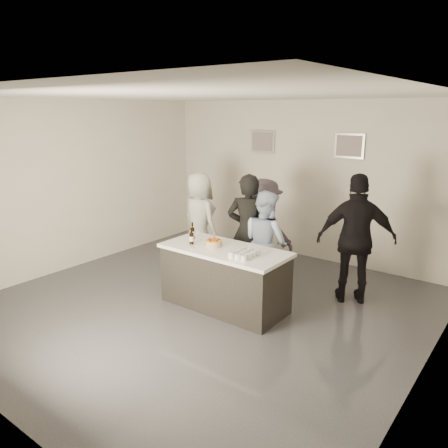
# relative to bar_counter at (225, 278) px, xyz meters

# --- Properties ---
(floor) EXTENTS (6.00, 6.00, 0.00)m
(floor) POSITION_rel_bar_counter_xyz_m (-0.26, -0.17, -0.45)
(floor) COLOR #3D3D42
(floor) RESTS_ON ground
(ceiling) EXTENTS (6.00, 6.00, 0.00)m
(ceiling) POSITION_rel_bar_counter_xyz_m (-0.26, -0.17, 2.55)
(ceiling) COLOR white
(wall_back) EXTENTS (6.00, 0.04, 3.00)m
(wall_back) POSITION_rel_bar_counter_xyz_m (-0.26, 2.83, 1.05)
(wall_back) COLOR beige
(wall_back) RESTS_ON ground
(wall_left) EXTENTS (0.04, 6.00, 3.00)m
(wall_left) POSITION_rel_bar_counter_xyz_m (-3.26, -0.17, 1.05)
(wall_left) COLOR beige
(wall_left) RESTS_ON ground
(wall_right) EXTENTS (0.04, 6.00, 3.00)m
(wall_right) POSITION_rel_bar_counter_xyz_m (2.74, -0.17, 1.05)
(wall_right) COLOR beige
(wall_right) RESTS_ON ground
(picture_left) EXTENTS (0.54, 0.04, 0.44)m
(picture_left) POSITION_rel_bar_counter_xyz_m (-1.16, 2.80, 1.75)
(picture_left) COLOR #B2B2B7
(picture_left) RESTS_ON wall_back
(picture_right) EXTENTS (0.54, 0.04, 0.44)m
(picture_right) POSITION_rel_bar_counter_xyz_m (0.64, 2.80, 1.75)
(picture_right) COLOR #B2B2B7
(picture_right) RESTS_ON wall_back
(bar_counter) EXTENTS (1.86, 0.86, 0.90)m
(bar_counter) POSITION_rel_bar_counter_xyz_m (0.00, 0.00, 0.00)
(bar_counter) COLOR white
(bar_counter) RESTS_ON ground
(cake) EXTENTS (0.24, 0.24, 0.08)m
(cake) POSITION_rel_bar_counter_xyz_m (-0.18, -0.01, 0.49)
(cake) COLOR orange
(cake) RESTS_ON bar_counter
(beer_bottle_a) EXTENTS (0.07, 0.07, 0.26)m
(beer_bottle_a) POSITION_rel_bar_counter_xyz_m (-0.68, 0.08, 0.58)
(beer_bottle_a) COLOR black
(beer_bottle_a) RESTS_ON bar_counter
(beer_bottle_b) EXTENTS (0.07, 0.07, 0.26)m
(beer_bottle_b) POSITION_rel_bar_counter_xyz_m (-0.50, -0.14, 0.58)
(beer_bottle_b) COLOR black
(beer_bottle_b) RESTS_ON bar_counter
(tumbler_cluster) EXTENTS (0.30, 0.40, 0.08)m
(tumbler_cluster) POSITION_rel_bar_counter_xyz_m (0.42, -0.12, 0.49)
(tumbler_cluster) COLOR #C79512
(tumbler_cluster) RESTS_ON bar_counter
(candles) EXTENTS (0.24, 0.08, 0.01)m
(candles) POSITION_rel_bar_counter_xyz_m (-0.33, -0.26, 0.45)
(candles) COLOR pink
(candles) RESTS_ON bar_counter
(person_main_black) EXTENTS (0.80, 0.67, 1.87)m
(person_main_black) POSITION_rel_bar_counter_xyz_m (-0.14, 0.81, 0.48)
(person_main_black) COLOR black
(person_main_black) RESTS_ON ground
(person_main_blue) EXTENTS (0.96, 0.86, 1.63)m
(person_main_blue) POSITION_rel_bar_counter_xyz_m (0.16, 0.85, 0.37)
(person_main_blue) COLOR #AABEDF
(person_main_blue) RESTS_ON ground
(person_guest_left) EXTENTS (0.96, 0.75, 1.74)m
(person_guest_left) POSITION_rel_bar_counter_xyz_m (-1.45, 1.16, 0.42)
(person_guest_left) COLOR silver
(person_guest_left) RESTS_ON ground
(person_guest_right) EXTENTS (1.23, 0.96, 1.94)m
(person_guest_right) POSITION_rel_bar_counter_xyz_m (1.42, 1.34, 0.52)
(person_guest_right) COLOR black
(person_guest_right) RESTS_ON ground
(person_guest_back) EXTENTS (1.12, 0.67, 1.70)m
(person_guest_back) POSITION_rel_bar_counter_xyz_m (-0.25, 1.44, 0.40)
(person_guest_back) COLOR #352F37
(person_guest_back) RESTS_ON ground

